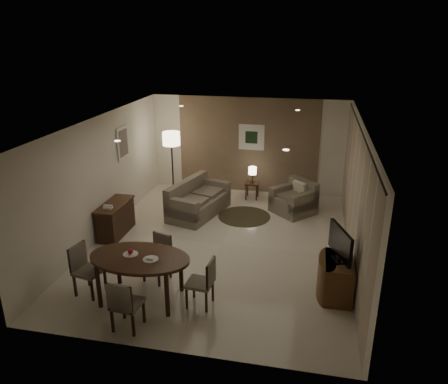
% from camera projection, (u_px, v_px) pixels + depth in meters
% --- Properties ---
extents(room_shell, '(5.50, 7.00, 2.70)m').
position_uv_depth(room_shell, '(226.00, 180.00, 9.49)').
color(room_shell, beige).
rests_on(room_shell, ground).
extents(taupe_accent, '(3.96, 0.03, 2.70)m').
position_uv_depth(taupe_accent, '(248.00, 146.00, 12.32)').
color(taupe_accent, '#78644A').
rests_on(taupe_accent, wall_back).
extents(curtain_wall, '(0.08, 6.70, 2.58)m').
position_uv_depth(curtain_wall, '(354.00, 197.00, 8.62)').
color(curtain_wall, '#C1AD97').
rests_on(curtain_wall, wall_right).
extents(curtain_rod, '(0.03, 6.80, 0.03)m').
position_uv_depth(curtain_rod, '(362.00, 131.00, 8.16)').
color(curtain_rod, black).
rests_on(curtain_rod, wall_right).
extents(art_back_frame, '(0.72, 0.03, 0.72)m').
position_uv_depth(art_back_frame, '(251.00, 137.00, 12.19)').
color(art_back_frame, silver).
rests_on(art_back_frame, wall_back).
extents(art_back_canvas, '(0.34, 0.01, 0.34)m').
position_uv_depth(art_back_canvas, '(251.00, 137.00, 12.18)').
color(art_back_canvas, black).
rests_on(art_back_canvas, wall_back).
extents(art_left_frame, '(0.03, 0.60, 0.80)m').
position_uv_depth(art_left_frame, '(123.00, 143.00, 10.58)').
color(art_left_frame, silver).
rests_on(art_left_frame, wall_left).
extents(art_left_canvas, '(0.01, 0.46, 0.64)m').
position_uv_depth(art_left_canvas, '(123.00, 143.00, 10.57)').
color(art_left_canvas, gray).
rests_on(art_left_canvas, wall_left).
extents(downlight_nl, '(0.10, 0.10, 0.01)m').
position_uv_depth(downlight_nl, '(117.00, 141.00, 7.28)').
color(downlight_nl, white).
rests_on(downlight_nl, ceiling).
extents(downlight_nr, '(0.10, 0.10, 0.01)m').
position_uv_depth(downlight_nr, '(286.00, 150.00, 6.74)').
color(downlight_nr, white).
rests_on(downlight_nr, ceiling).
extents(downlight_fl, '(0.10, 0.10, 0.01)m').
position_uv_depth(downlight_fl, '(181.00, 106.00, 10.58)').
color(downlight_fl, white).
rests_on(downlight_fl, ceiling).
extents(downlight_fr, '(0.10, 0.10, 0.01)m').
position_uv_depth(downlight_fr, '(298.00, 110.00, 10.04)').
color(downlight_fr, white).
rests_on(downlight_fr, ceiling).
extents(console_desk, '(0.48, 1.20, 0.75)m').
position_uv_depth(console_desk, '(116.00, 219.00, 9.95)').
color(console_desk, '#402714').
rests_on(console_desk, floor).
extents(telephone, '(0.20, 0.14, 0.09)m').
position_uv_depth(telephone, '(108.00, 207.00, 9.53)').
color(telephone, white).
rests_on(telephone, console_desk).
extents(tv_cabinet, '(0.48, 0.90, 0.70)m').
position_uv_depth(tv_cabinet, '(338.00, 278.00, 7.64)').
color(tv_cabinet, brown).
rests_on(tv_cabinet, floor).
extents(flat_tv, '(0.36, 0.85, 0.60)m').
position_uv_depth(flat_tv, '(340.00, 244.00, 7.41)').
color(flat_tv, black).
rests_on(flat_tv, tv_cabinet).
extents(dining_table, '(1.75, 1.09, 0.82)m').
position_uv_depth(dining_table, '(141.00, 278.00, 7.52)').
color(dining_table, '#402714').
rests_on(dining_table, floor).
extents(chair_near, '(0.47, 0.47, 0.90)m').
position_uv_depth(chair_near, '(127.00, 303.00, 6.77)').
color(chair_near, '#786E5C').
rests_on(chair_near, floor).
extents(chair_far, '(0.53, 0.53, 0.88)m').
position_uv_depth(chair_far, '(157.00, 259.00, 8.09)').
color(chair_far, '#786E5C').
rests_on(chair_far, floor).
extents(chair_left, '(0.52, 0.52, 0.92)m').
position_uv_depth(chair_left, '(89.00, 270.00, 7.66)').
color(chair_left, '#786E5C').
rests_on(chair_left, floor).
extents(chair_right, '(0.45, 0.45, 0.87)m').
position_uv_depth(chair_right, '(200.00, 282.00, 7.35)').
color(chair_right, '#786E5C').
rests_on(chair_right, floor).
extents(plate_a, '(0.26, 0.26, 0.02)m').
position_uv_depth(plate_a, '(131.00, 254.00, 7.46)').
color(plate_a, white).
rests_on(plate_a, dining_table).
extents(plate_b, '(0.26, 0.26, 0.02)m').
position_uv_depth(plate_b, '(151.00, 259.00, 7.29)').
color(plate_b, white).
rests_on(plate_b, dining_table).
extents(fruit_apple, '(0.09, 0.09, 0.09)m').
position_uv_depth(fruit_apple, '(130.00, 251.00, 7.44)').
color(fruit_apple, red).
rests_on(fruit_apple, plate_a).
extents(napkin, '(0.12, 0.08, 0.03)m').
position_uv_depth(napkin, '(151.00, 258.00, 7.28)').
color(napkin, white).
rests_on(napkin, plate_b).
extents(round_rug, '(1.31, 1.31, 0.01)m').
position_uv_depth(round_rug, '(244.00, 216.00, 11.01)').
color(round_rug, '#473F27').
rests_on(round_rug, floor).
extents(sofa, '(1.99, 1.37, 0.85)m').
position_uv_depth(sofa, '(199.00, 198.00, 11.03)').
color(sofa, '#786E5C').
rests_on(sofa, floor).
extents(armchair, '(1.28, 1.28, 0.83)m').
position_uv_depth(armchair, '(293.00, 198.00, 11.10)').
color(armchair, '#786E5C').
rests_on(armchair, floor).
extents(side_table, '(0.36, 0.36, 0.46)m').
position_uv_depth(side_table, '(252.00, 190.00, 12.12)').
color(side_table, black).
rests_on(side_table, floor).
extents(table_lamp, '(0.22, 0.22, 0.50)m').
position_uv_depth(table_lamp, '(252.00, 174.00, 11.95)').
color(table_lamp, '#FFEAC1').
rests_on(table_lamp, side_table).
extents(floor_lamp, '(0.47, 0.47, 1.85)m').
position_uv_depth(floor_lamp, '(172.00, 165.00, 11.99)').
color(floor_lamp, '#FFE5B7').
rests_on(floor_lamp, floor).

